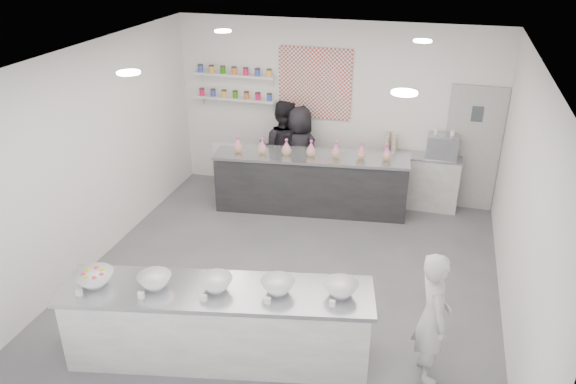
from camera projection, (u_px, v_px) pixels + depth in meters
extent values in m
plane|color=#515156|center=(286.00, 282.00, 7.57)|extent=(6.00, 6.00, 0.00)
plane|color=white|center=(286.00, 58.00, 6.28)|extent=(6.00, 6.00, 0.00)
plane|color=white|center=(335.00, 111.00, 9.53)|extent=(5.50, 0.00, 5.50)
plane|color=white|center=(91.00, 158.00, 7.60)|extent=(0.00, 6.00, 6.00)
plane|color=white|center=(523.00, 208.00, 6.25)|extent=(0.00, 6.00, 6.00)
cube|color=#9E9D9B|center=(472.00, 149.00, 9.13)|extent=(0.88, 0.04, 2.10)
cube|color=#A1352A|center=(315.00, 83.00, 9.40)|extent=(1.25, 0.03, 1.20)
cube|color=silver|center=(236.00, 99.00, 9.83)|extent=(1.45, 0.22, 0.04)
cube|color=silver|center=(235.00, 75.00, 9.65)|extent=(1.45, 0.22, 0.04)
cylinder|color=white|center=(129.00, 73.00, 5.76)|extent=(0.24, 0.24, 0.02)
cylinder|color=white|center=(404.00, 93.00, 5.07)|extent=(0.24, 0.24, 0.02)
cylinder|color=white|center=(223.00, 31.00, 8.02)|extent=(0.24, 0.24, 0.02)
cylinder|color=white|center=(423.00, 41.00, 7.33)|extent=(0.24, 0.24, 0.02)
cube|color=#A2A39E|center=(218.00, 324.00, 6.07)|extent=(3.39, 1.40, 0.90)
cube|color=black|center=(310.00, 184.00, 9.25)|extent=(3.20, 0.98, 0.98)
cube|color=white|center=(309.00, 155.00, 8.73)|extent=(3.09, 0.42, 0.27)
cube|color=#A2A39E|center=(421.00, 181.00, 9.40)|extent=(1.25, 0.40, 0.93)
cube|color=#93969E|center=(442.00, 147.00, 9.06)|extent=(0.49, 0.34, 0.37)
imported|color=beige|center=(433.00, 317.00, 5.71)|extent=(0.49, 0.62, 1.48)
imported|color=black|center=(283.00, 149.00, 9.65)|extent=(0.87, 0.70, 1.73)
imported|color=black|center=(299.00, 153.00, 9.60)|extent=(0.93, 0.75, 1.64)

